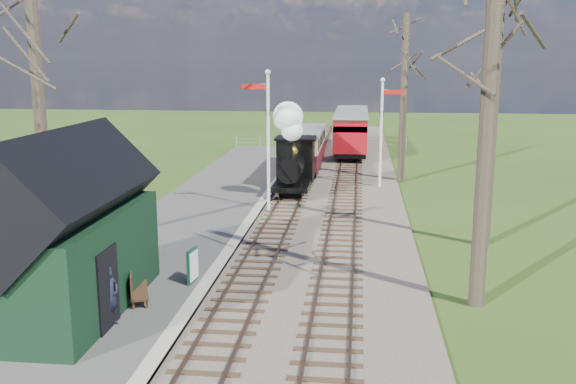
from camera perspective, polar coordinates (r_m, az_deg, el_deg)
The scene contains 18 objects.
distant_hills at distance 78.95m, azimuth 4.84°, elevation -5.06°, with size 114.40×48.00×22.02m.
ballast_bed at distance 33.87m, azimuth 3.06°, elevation 0.51°, with size 8.00×60.00×0.10m, color brown.
track_near at distance 33.96m, azimuth 0.87°, elevation 0.65°, with size 1.60×60.00×0.15m.
track_far at distance 33.81m, azimuth 5.26°, elevation 0.55°, with size 1.60×60.00×0.15m.
platform at distance 26.86m, azimuth -8.26°, elevation -2.50°, with size 5.00×44.00×0.20m, color #474442.
coping_strip at distance 26.38m, azimuth -3.42°, elevation -2.64°, with size 0.40×44.00×0.21m, color #B2AD9E.
station_shed at distance 17.48m, azimuth -19.29°, elevation -3.51°, with size 3.25×6.30×4.78m.
semaphore_near at distance 27.62m, azimuth -1.91°, elevation 5.45°, with size 1.22×0.24×6.22m.
semaphore_far at distance 33.35m, azimuth 8.43°, elevation 5.96°, with size 1.22×0.24×5.72m.
bare_trees at distance 21.39m, azimuth 1.39°, elevation 7.86°, with size 15.51×22.39×12.00m.
fence_line at distance 47.64m, azimuth 2.87°, elevation 4.42°, with size 12.60×0.08×1.00m.
locomotive at distance 31.34m, azimuth 0.45°, elevation 3.40°, with size 1.82×4.24×4.54m.
coach at distance 37.39m, azimuth 1.43°, elevation 3.91°, with size 2.12×7.27×2.23m.
red_carriage_a at distance 43.44m, azimuth 5.59°, elevation 5.11°, with size 2.29×5.67×2.41m.
red_carriage_b at distance 48.91m, azimuth 5.69°, elevation 5.86°, with size 2.29×5.67×2.41m.
sign_board at distance 19.16m, azimuth -8.47°, elevation -6.48°, with size 0.18×0.71×1.03m.
bench at distance 18.15m, azimuth -13.46°, elevation -8.04°, with size 0.98×1.63×0.90m.
person at distance 16.51m, azimuth -15.56°, elevation -8.89°, with size 0.56×0.37×1.55m, color #1A1C2F.
Camera 1 is at (3.20, -11.16, 6.70)m, focal length 40.00 mm.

